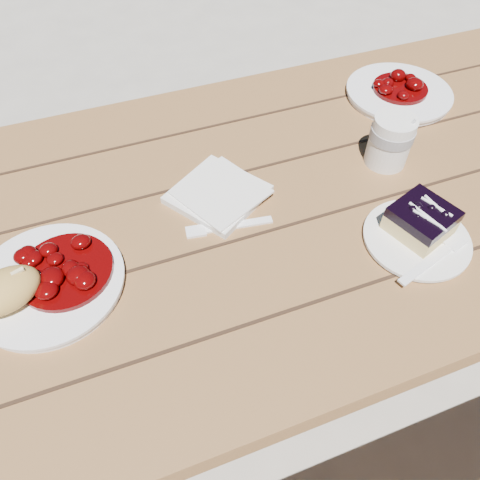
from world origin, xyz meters
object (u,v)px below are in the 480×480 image
object	(u,v)px
picnic_table	(266,249)
main_plate	(49,284)
blueberry_cake	(421,220)
second_plate	(399,94)
coffee_cup	(390,141)
dessert_plate	(416,239)
bread_roll	(4,291)

from	to	relation	value
picnic_table	main_plate	world-z (taller)	main_plate
blueberry_cake	second_plate	world-z (taller)	blueberry_cake
main_plate	second_plate	distance (m)	0.85
blueberry_cake	picnic_table	bearing A→B (deg)	119.93
coffee_cup	blueberry_cake	bearing A→B (deg)	-105.32
dessert_plate	bread_roll	bearing A→B (deg)	170.88
picnic_table	bread_roll	bearing A→B (deg)	-169.62
picnic_table	main_plate	bearing A→B (deg)	-170.98
coffee_cup	second_plate	distance (m)	0.24
dessert_plate	main_plate	bearing A→B (deg)	168.23
coffee_cup	bread_roll	bearing A→B (deg)	-172.44
bread_roll	picnic_table	bearing A→B (deg)	10.38
main_plate	picnic_table	bearing A→B (deg)	9.02
picnic_table	second_plate	bearing A→B (deg)	25.80
second_plate	coffee_cup	bearing A→B (deg)	-129.20
picnic_table	dessert_plate	distance (m)	0.32
bread_roll	coffee_cup	distance (m)	0.72
main_plate	blueberry_cake	world-z (taller)	blueberry_cake
dessert_plate	second_plate	distance (m)	0.44
blueberry_cake	coffee_cup	xyz separation A→B (m)	(0.05, 0.19, 0.01)
main_plate	blueberry_cake	distance (m)	0.62
second_plate	picnic_table	bearing A→B (deg)	-154.20
dessert_plate	blueberry_cake	distance (m)	0.04
bread_roll	blueberry_cake	world-z (taller)	bread_roll
bread_roll	second_plate	world-z (taller)	bread_roll
main_plate	second_plate	size ratio (longest dim) A/B	1.00
dessert_plate	picnic_table	bearing A→B (deg)	135.44
coffee_cup	main_plate	bearing A→B (deg)	-173.53
blueberry_cake	second_plate	xyz separation A→B (m)	(0.20, 0.37, -0.03)
bread_roll	dessert_plate	world-z (taller)	bread_roll
bread_roll	coffee_cup	size ratio (longest dim) A/B	1.07
main_plate	coffee_cup	xyz separation A→B (m)	(0.66, 0.08, 0.04)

